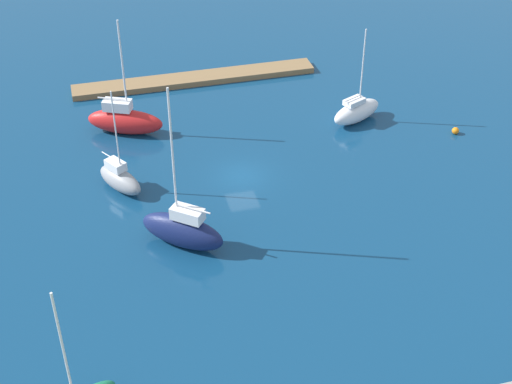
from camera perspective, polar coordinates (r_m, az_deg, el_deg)
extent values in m
plane|color=navy|center=(60.15, -1.09, 1.23)|extent=(160.00, 160.00, 0.00)
cube|color=olive|center=(74.87, -4.72, 8.69)|extent=(24.19, 2.50, 0.57)
cylinder|color=silver|center=(39.27, -14.63, -11.68)|extent=(0.14, 0.14, 7.78)
ellipsoid|color=gray|center=(59.09, -10.42, 0.91)|extent=(3.84, 4.79, 1.77)
cube|color=silver|center=(58.66, -10.77, 2.05)|extent=(1.72, 1.93, 0.71)
cylinder|color=silver|center=(56.60, -10.74, 4.49)|extent=(0.11, 0.11, 7.01)
cylinder|color=silver|center=(58.75, -11.13, 2.65)|extent=(1.25, 1.94, 0.09)
ellipsoid|color=white|center=(67.91, 7.76, 6.15)|extent=(5.61, 3.85, 1.91)
cube|color=silver|center=(67.06, 7.59, 6.93)|extent=(2.20, 1.78, 0.49)
cylinder|color=silver|center=(66.07, 8.23, 9.56)|extent=(0.13, 0.13, 6.93)
cylinder|color=silver|center=(66.72, 7.47, 7.17)|extent=(1.75, 0.86, 0.10)
ellipsoid|color=#141E4C|center=(52.57, -5.70, -3.03)|extent=(6.14, 5.46, 2.48)
cube|color=silver|center=(51.34, -5.31, -1.70)|extent=(2.50, 2.32, 0.89)
cylinder|color=silver|center=(49.10, -6.44, 2.80)|extent=(0.15, 0.15, 10.02)
cylinder|color=silver|center=(50.78, -4.86, -1.30)|extent=(2.13, 1.74, 0.12)
ellipsoid|color=red|center=(66.42, -10.05, 5.37)|extent=(7.01, 4.59, 2.25)
cube|color=silver|center=(65.83, -10.64, 6.59)|extent=(2.72, 2.08, 0.92)
cylinder|color=silver|center=(63.88, -10.24, 9.45)|extent=(0.16, 0.16, 8.33)
cylinder|color=silver|center=(65.67, -11.04, 7.08)|extent=(2.42, 1.18, 0.13)
sphere|color=orange|center=(67.98, 15.12, 4.58)|extent=(0.63, 0.63, 0.63)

